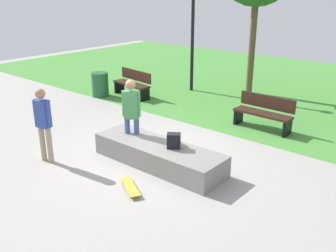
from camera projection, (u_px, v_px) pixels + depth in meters
ground_plane at (152, 155)px, 8.80m from camera, size 28.00×28.00×0.00m
grass_lawn at (294, 88)px, 14.63m from camera, size 26.60×11.73×0.01m
concrete_ledge at (158, 154)px, 8.27m from camera, size 3.08×0.95×0.48m
backpack_on_ledge at (174, 141)px, 7.96m from camera, size 0.34×0.33×0.32m
skater_performing_trick at (43, 120)px, 8.19m from camera, size 0.43×0.25×1.67m
skater_watching at (131, 111)px, 8.61m from camera, size 0.38×0.33×1.75m
skateboard_by_ledge at (130, 187)px, 7.30m from camera, size 0.80×0.57×0.08m
park_bench_far_left at (264, 112)px, 10.28m from camera, size 1.61×0.51×0.91m
park_bench_near_path at (133, 83)px, 13.36m from camera, size 1.65×0.68×0.91m
lamp_post at (193, 18)px, 13.41m from camera, size 0.28×0.28×4.33m
trash_bin at (100, 85)px, 13.39m from camera, size 0.58×0.58×0.84m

